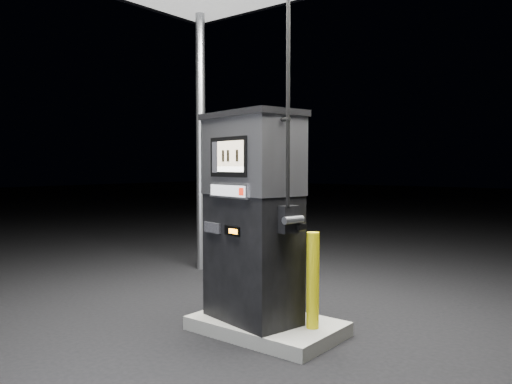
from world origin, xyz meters
The scene contains 5 objects.
ground centered at (0.00, 0.00, 0.00)m, with size 80.00×80.00×0.00m, color black.
pump_island centered at (0.00, 0.00, 0.07)m, with size 1.60×1.00×0.15m, color slate.
fuel_dispenser centered at (-0.12, -0.10, 1.31)m, with size 1.31×0.89×4.70m.
bollard_left centered at (-0.62, 0.10, 0.63)m, with size 0.13×0.13×0.96m, color #C7BB0B.
bollard_right centered at (0.55, 0.07, 0.65)m, with size 0.13×0.13×1.00m, color #C7BB0B.
Camera 1 is at (3.29, -4.30, 1.84)m, focal length 35.00 mm.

